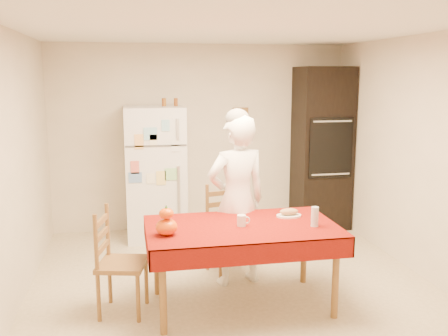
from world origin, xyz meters
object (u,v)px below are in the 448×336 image
object	(u,v)px
oven_cabinet	(322,148)
coffee_mug	(241,221)
chair_left	(115,258)
refrigerator	(155,173)
pumpkin_lower	(167,227)
dining_table	(242,233)
wine_glass	(315,217)
chair_far	(227,225)
bread_plate	(289,216)
seated_woman	(237,201)

from	to	relation	value
oven_cabinet	coffee_mug	world-z (taller)	oven_cabinet
chair_left	refrigerator	bearing A→B (deg)	0.44
oven_cabinet	pumpkin_lower	bearing A→B (deg)	-134.58
dining_table	pumpkin_lower	distance (m)	0.71
coffee_mug	wine_glass	bearing A→B (deg)	-11.66
coffee_mug	pumpkin_lower	distance (m)	0.69
coffee_mug	wine_glass	distance (m)	0.65
oven_cabinet	pumpkin_lower	world-z (taller)	oven_cabinet
pumpkin_lower	refrigerator	bearing A→B (deg)	88.94
oven_cabinet	coffee_mug	distance (m)	2.79
chair_left	dining_table	bearing A→B (deg)	-80.75
oven_cabinet	chair_left	world-z (taller)	oven_cabinet
chair_far	bread_plate	world-z (taller)	chair_far
chair_far	seated_woman	xyz separation A→B (m)	(0.04, -0.32, 0.35)
wine_glass	oven_cabinet	bearing A→B (deg)	66.76
pumpkin_lower	seated_woman	bearing A→B (deg)	41.54
pumpkin_lower	bread_plate	bearing A→B (deg)	15.63
oven_cabinet	chair_far	xyz separation A→B (m)	(-1.61, -1.37, -0.59)
coffee_mug	bread_plate	xyz separation A→B (m)	(0.51, 0.20, -0.04)
pumpkin_lower	chair_left	bearing A→B (deg)	152.59
refrigerator	bread_plate	xyz separation A→B (m)	(1.14, -1.98, -0.08)
seated_woman	pumpkin_lower	bearing A→B (deg)	30.38
oven_cabinet	seated_woman	size ratio (longest dim) A/B	1.29
chair_far	seated_woman	world-z (taller)	seated_woman
dining_table	chair_far	bearing A→B (deg)	87.77
seated_woman	wine_glass	xyz separation A→B (m)	(0.56, -0.67, -0.01)
bread_plate	refrigerator	bearing A→B (deg)	119.94
chair_left	coffee_mug	bearing A→B (deg)	-81.72
refrigerator	seated_woman	size ratio (longest dim) A/B	0.99
wine_glass	bread_plate	xyz separation A→B (m)	(-0.13, 0.34, -0.08)
chair_far	coffee_mug	world-z (taller)	chair_far
seated_woman	bread_plate	xyz separation A→B (m)	(0.43, -0.34, -0.08)
chair_far	bread_plate	bearing A→B (deg)	-68.08
seated_woman	dining_table	bearing A→B (deg)	71.06
chair_left	wine_glass	size ratio (longest dim) A/B	5.40
dining_table	coffee_mug	bearing A→B (deg)	-112.31
refrigerator	pumpkin_lower	world-z (taller)	refrigerator
refrigerator	dining_table	size ratio (longest dim) A/B	1.00
refrigerator	seated_woman	world-z (taller)	seated_woman
chair_left	bread_plate	xyz separation A→B (m)	(1.62, 0.10, 0.26)
chair_left	coffee_mug	size ratio (longest dim) A/B	9.50
refrigerator	oven_cabinet	distance (m)	2.29
seated_woman	pumpkin_lower	distance (m)	1.00
refrigerator	oven_cabinet	size ratio (longest dim) A/B	0.77
refrigerator	pumpkin_lower	distance (m)	2.31
seated_woman	coffee_mug	distance (m)	0.55
refrigerator	dining_table	world-z (taller)	refrigerator
pumpkin_lower	bread_plate	xyz separation A→B (m)	(1.18, 0.33, -0.06)
oven_cabinet	bread_plate	xyz separation A→B (m)	(-1.14, -2.03, -0.33)
dining_table	pumpkin_lower	xyz separation A→B (m)	(-0.68, -0.14, 0.14)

